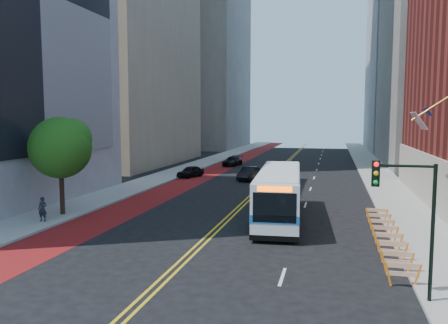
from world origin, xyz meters
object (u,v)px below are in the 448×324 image
object	(u,v)px
car_b	(249,173)
pedestrian	(43,209)
street_tree	(61,145)
car_c	(232,161)
transit_bus	(279,193)
traffic_signal	(407,203)
car_a	(191,171)

from	to	relation	value
car_b	pedestrian	xyz separation A→B (m)	(-9.13, -22.82, 0.22)
street_tree	car_c	distance (m)	34.60
transit_bus	car_c	bearing A→B (deg)	104.05
traffic_signal	car_c	xyz separation A→B (m)	(-16.45, 43.63, -3.06)
traffic_signal	car_a	distance (m)	36.00
car_a	car_b	bearing A→B (deg)	13.48
traffic_signal	car_a	xyz separation A→B (m)	(-18.46, 30.75, -3.07)
car_c	car_a	bearing A→B (deg)	-91.48
car_b	car_c	xyz separation A→B (m)	(-4.95, 13.54, -0.06)
car_b	transit_bus	bearing A→B (deg)	-67.06
street_tree	traffic_signal	xyz separation A→B (m)	(20.66, -9.55, -1.19)
street_tree	car_a	world-z (taller)	street_tree
transit_bus	car_b	world-z (taller)	transit_bus
street_tree	car_a	bearing A→B (deg)	84.08
traffic_signal	pedestrian	world-z (taller)	traffic_signal
transit_bus	pedestrian	distance (m)	15.45
car_c	transit_bus	bearing A→B (deg)	-64.27
car_a	pedestrian	bearing A→B (deg)	-76.38
car_a	car_c	distance (m)	13.04
street_tree	car_b	xyz separation A→B (m)	(9.15, 20.54, -4.19)
car_b	street_tree	bearing A→B (deg)	-108.12
transit_bus	traffic_signal	bearing A→B (deg)	-68.12
traffic_signal	pedestrian	bearing A→B (deg)	160.59
transit_bus	car_a	xyz separation A→B (m)	(-12.42, 18.47, -1.10)
transit_bus	pedestrian	size ratio (longest dim) A/B	7.78
car_a	pedestrian	world-z (taller)	pedestrian
transit_bus	car_b	bearing A→B (deg)	102.72
street_tree	car_b	size ratio (longest dim) A/B	1.53
traffic_signal	pedestrian	distance (m)	22.05
car_a	pedestrian	size ratio (longest dim) A/B	2.40
transit_bus	pedestrian	xyz separation A→B (m)	(-14.59, -5.01, -0.80)
street_tree	traffic_signal	distance (m)	22.79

